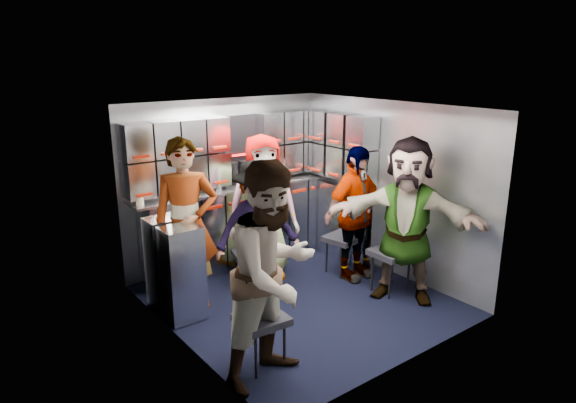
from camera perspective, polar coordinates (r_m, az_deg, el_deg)
floor at (r=5.77m, az=1.22°, el=-10.86°), size 3.00×3.00×0.00m
wall_back at (r=6.58m, az=-6.89°, el=2.18°), size 2.80×0.04×2.10m
wall_left at (r=4.68m, az=-12.29°, el=-3.79°), size 0.04×3.00×2.10m
wall_right at (r=6.32m, az=11.28°, el=1.41°), size 0.04×3.00×2.10m
ceiling at (r=5.17m, az=1.36°, el=10.39°), size 2.80×3.00×0.02m
cart_bank_back at (r=6.56m, az=-5.79°, el=-2.88°), size 2.68×0.38×0.99m
cart_bank_left at (r=5.44m, az=-12.49°, el=-7.25°), size 0.38×0.76×0.99m
counter at (r=6.41m, az=-5.92°, el=1.53°), size 2.68×0.42×0.03m
locker_bank_back at (r=6.36m, az=-6.33°, el=5.78°), size 2.68×0.28×0.82m
locker_bank_right at (r=6.59m, az=6.05°, el=6.15°), size 0.28×1.00×0.82m
right_cabinet at (r=6.76m, az=6.39°, el=-2.27°), size 0.28×1.20×1.00m
coffee_niche at (r=6.51m, az=-5.23°, el=5.86°), size 0.46×0.16×0.84m
red_latch_strip at (r=6.28m, az=-4.93°, el=-0.02°), size 2.60×0.02×0.03m
jump_seat_near_left at (r=4.48m, az=-2.96°, el=-13.22°), size 0.42×0.40×0.47m
jump_seat_mid_left at (r=5.95m, az=-4.30°, el=-6.02°), size 0.45×0.44×0.43m
jump_seat_center at (r=6.40m, az=-3.68°, el=-4.47°), size 0.44×0.42×0.42m
jump_seat_mid_right at (r=6.33m, az=6.13°, el=-4.29°), size 0.46×0.44×0.48m
jump_seat_near_right at (r=5.91m, az=11.41°, el=-5.82°), size 0.42×0.40×0.50m
attendant_standing at (r=5.41m, az=-11.24°, el=-2.59°), size 0.79×0.67×1.82m
attendant_arc_a at (r=4.12m, az=-1.63°, el=-8.04°), size 1.02×0.86×1.85m
attendant_arc_b at (r=5.68m, az=-3.39°, el=-2.98°), size 1.09×0.78×1.53m
attendant_arc_c at (r=6.10m, az=-2.82°, el=-0.60°), size 0.99×0.82×1.73m
attendant_arc_d at (r=6.09m, az=7.39°, el=-1.35°), size 0.97×0.47×1.61m
attendant_arc_e at (r=5.65m, az=13.02°, el=-2.01°), size 1.35×1.69×1.80m
bottle_left at (r=6.21m, az=-7.76°, el=2.42°), size 0.07×0.07×0.27m
bottle_mid at (r=6.45m, az=-4.12°, el=2.89°), size 0.07×0.07×0.24m
bottle_right at (r=6.73m, az=-0.43°, el=3.60°), size 0.06×0.06×0.27m
cup_left at (r=5.81m, az=-16.14°, el=0.08°), size 0.08×0.08×0.09m
cup_right at (r=6.75m, az=-0.30°, el=2.89°), size 0.08×0.08×0.09m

